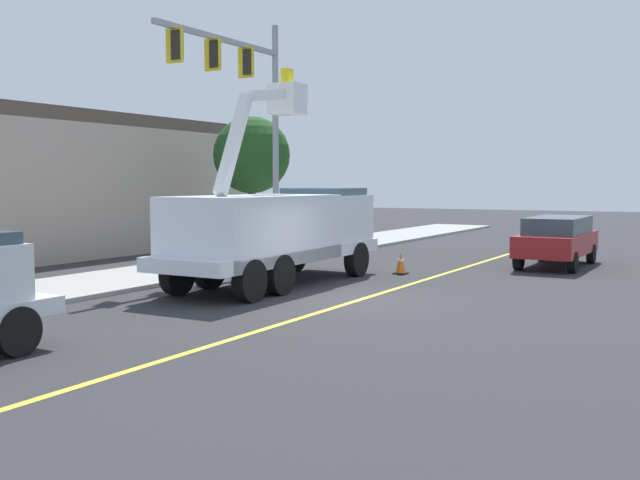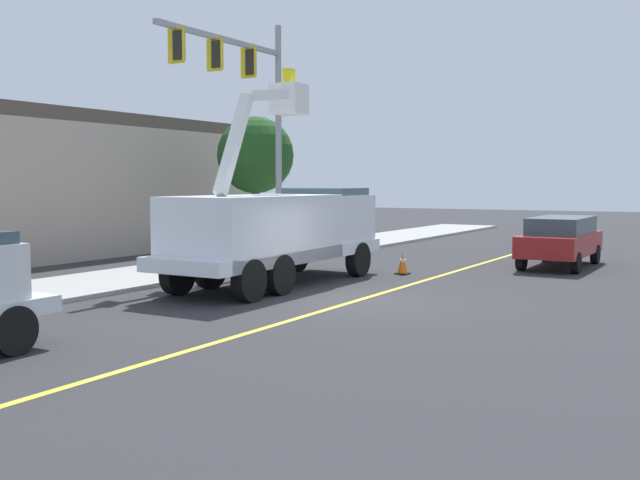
# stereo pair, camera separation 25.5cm
# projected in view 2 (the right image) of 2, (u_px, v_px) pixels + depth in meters

# --- Properties ---
(ground) EXTENTS (120.00, 120.00, 0.00)m
(ground) POSITION_uv_depth(u_px,v_px,m) (356.00, 301.00, 18.02)
(ground) COLOR #2D2D30
(sidewalk_far_side) EXTENTS (60.11, 7.16, 0.12)m
(sidewalk_far_side) POSITION_uv_depth(u_px,v_px,m) (128.00, 278.00, 21.84)
(sidewalk_far_side) COLOR #9E9E99
(sidewalk_far_side) RESTS_ON ground
(lane_centre_stripe) EXTENTS (49.92, 3.13, 0.01)m
(lane_centre_stripe) POSITION_uv_depth(u_px,v_px,m) (356.00, 301.00, 18.02)
(lane_centre_stripe) COLOR yellow
(lane_centre_stripe) RESTS_ON ground
(utility_bucket_truck) EXTENTS (8.33, 2.99, 6.25)m
(utility_bucket_truck) POSITION_uv_depth(u_px,v_px,m) (279.00, 228.00, 20.89)
(utility_bucket_truck) COLOR white
(utility_bucket_truck) RESTS_ON ground
(passing_minivan) EXTENTS (4.90, 2.18, 1.69)m
(passing_minivan) POSITION_uv_depth(u_px,v_px,m) (561.00, 238.00, 25.19)
(passing_minivan) COLOR maroon
(passing_minivan) RESTS_ON ground
(traffic_cone_mid_front) EXTENTS (0.40, 0.40, 0.69)m
(traffic_cone_mid_front) POSITION_uv_depth(u_px,v_px,m) (403.00, 263.00, 23.23)
(traffic_cone_mid_front) COLOR black
(traffic_cone_mid_front) RESTS_ON ground
(traffic_signal_mast) EXTENTS (6.38, 0.78, 8.39)m
(traffic_signal_mast) POSITION_uv_depth(u_px,v_px,m) (247.00, 94.00, 24.79)
(traffic_signal_mast) COLOR gray
(traffic_signal_mast) RESTS_ON ground
(street_tree_right) EXTENTS (3.08, 3.08, 5.50)m
(street_tree_right) POSITION_uv_depth(u_px,v_px,m) (255.00, 156.00, 29.83)
(street_tree_right) COLOR brown
(street_tree_right) RESTS_ON ground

